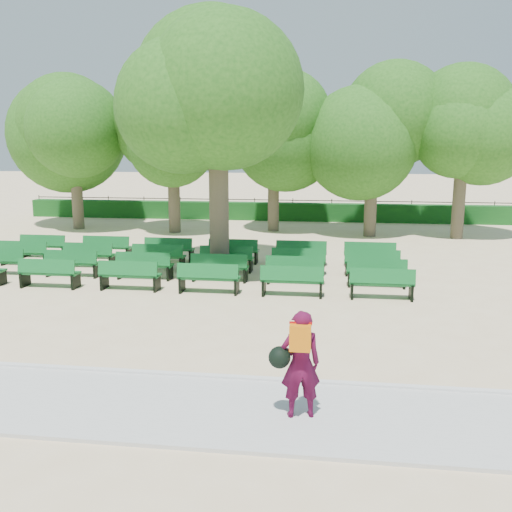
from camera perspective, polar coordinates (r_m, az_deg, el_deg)
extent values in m
plane|color=beige|center=(15.88, -3.75, -3.08)|extent=(120.00, 120.00, 0.00)
cube|color=#BABBB6|center=(9.15, -13.30, -14.29)|extent=(30.00, 2.20, 0.06)
cube|color=silver|center=(10.12, -10.95, -11.48)|extent=(30.00, 0.12, 0.10)
cube|color=#134D18|center=(29.44, 1.69, 4.48)|extent=(26.00, 0.70, 0.90)
cube|color=#116226|center=(17.29, -6.90, -0.56)|extent=(1.65, 0.54, 0.05)
cube|color=#116226|center=(17.07, -7.08, 0.06)|extent=(1.64, 0.21, 0.38)
cylinder|color=brown|center=(16.81, -3.70, 3.46)|extent=(0.57, 0.57, 3.30)
ellipsoid|color=#2A621A|center=(16.67, -3.83, 13.55)|extent=(4.72, 4.72, 4.25)
imported|color=#470A27|center=(8.24, 4.47, -10.73)|extent=(0.65, 0.50, 1.58)
cube|color=orange|center=(7.91, 4.44, -8.17)|extent=(0.29, 0.15, 0.37)
sphere|color=black|center=(8.17, 2.37, -10.10)|extent=(0.32, 0.32, 0.32)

